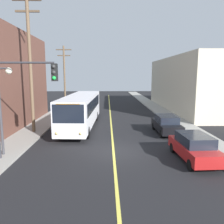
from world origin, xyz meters
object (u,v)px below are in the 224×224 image
at_px(utility_pole_mid, 64,74).
at_px(street_lamp_left, 3,98).
at_px(parked_car_red, 194,147).
at_px(utility_pole_near, 30,59).
at_px(parked_car_black, 166,124).
at_px(traffic_signal_left_corner, 21,90).
at_px(city_bus, 81,109).

xyz_separation_m(utility_pole_mid, street_lamp_left, (0.37, -22.77, -1.68)).
height_order(parked_car_red, utility_pole_near, utility_pole_near).
height_order(utility_pole_near, utility_pole_mid, utility_pole_near).
bearing_deg(parked_car_red, utility_pole_near, 149.77).
bearing_deg(parked_car_black, parked_car_red, -90.06).
bearing_deg(parked_car_black, traffic_signal_left_corner, -148.43).
height_order(utility_pole_near, street_lamp_left, utility_pole_near).
xyz_separation_m(city_bus, street_lamp_left, (-3.85, -8.35, 1.92)).
height_order(parked_car_black, utility_pole_near, utility_pole_near).
bearing_deg(traffic_signal_left_corner, city_bus, 74.96).
height_order(parked_car_black, traffic_signal_left_corner, traffic_signal_left_corner).
xyz_separation_m(parked_car_red, parked_car_black, (0.01, 6.51, 0.00)).
xyz_separation_m(utility_pole_mid, traffic_signal_left_corner, (1.79, -23.47, -1.12)).
relative_size(city_bus, parked_car_black, 2.77).
distance_m(city_bus, traffic_signal_left_corner, 9.69).
distance_m(city_bus, parked_car_black, 8.36).
bearing_deg(utility_pole_mid, utility_pole_near, -89.36).
relative_size(parked_car_red, utility_pole_near, 0.38).
height_order(parked_car_red, street_lamp_left, street_lamp_left).
height_order(city_bus, street_lamp_left, street_lamp_left).
bearing_deg(utility_pole_near, street_lamp_left, -88.24).
height_order(city_bus, parked_car_red, city_bus).
xyz_separation_m(utility_pole_near, traffic_signal_left_corner, (1.60, -6.71, -2.24)).
height_order(parked_car_red, traffic_signal_left_corner, traffic_signal_left_corner).
relative_size(utility_pole_near, traffic_signal_left_corner, 1.96).
bearing_deg(utility_pole_near, parked_car_red, -30.23).
relative_size(utility_pole_mid, street_lamp_left, 1.74).
xyz_separation_m(parked_car_red, street_lamp_left, (-11.68, 0.90, 2.90)).
distance_m(parked_car_black, utility_pole_mid, 21.47).
relative_size(parked_car_red, traffic_signal_left_corner, 0.74).
bearing_deg(parked_car_red, city_bus, 130.26).
bearing_deg(parked_car_red, utility_pole_mid, 116.97).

